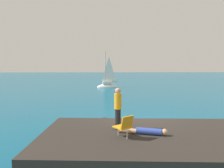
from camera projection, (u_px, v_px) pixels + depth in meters
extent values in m
plane|color=#0F5675|center=(140.00, 125.00, 10.92)|extent=(160.00, 160.00, 0.00)
cube|color=#2D2823|center=(154.00, 142.00, 7.71)|extent=(8.57, 5.06, 0.63)
cube|color=#2B2C21|center=(109.00, 128.00, 10.44)|extent=(1.49, 1.58, 0.91)
cube|color=#27261F|center=(149.00, 133.00, 9.68)|extent=(1.14, 1.26, 0.69)
ellipsoid|color=white|center=(107.00, 87.00, 29.57)|extent=(3.00, 1.27, 1.00)
cube|color=white|center=(107.00, 83.00, 29.51)|extent=(1.34, 0.82, 0.33)
cylinder|color=#B7B7BC|center=(105.00, 68.00, 29.28)|extent=(0.11, 0.11, 4.55)
cylinder|color=#B2B2B7|center=(112.00, 81.00, 29.58)|extent=(1.82, 0.26, 0.09)
pyramid|color=white|center=(109.00, 69.00, 29.36)|extent=(1.46, 0.19, 3.46)
cylinder|color=#334CB2|center=(149.00, 131.00, 7.58)|extent=(0.93, 0.48, 0.24)
cylinder|color=tan|center=(128.00, 131.00, 7.76)|extent=(0.72, 0.37, 0.18)
sphere|color=tan|center=(165.00, 132.00, 7.45)|extent=(0.22, 0.22, 0.22)
cylinder|color=black|center=(118.00, 119.00, 8.22)|extent=(0.22, 0.22, 0.80)
cylinder|color=gold|center=(118.00, 101.00, 8.15)|extent=(0.28, 0.28, 0.60)
sphere|color=tan|center=(118.00, 91.00, 8.12)|extent=(0.22, 0.22, 0.22)
cube|color=orange|center=(122.00, 127.00, 7.32)|extent=(0.69, 0.70, 0.04)
cube|color=orange|center=(127.00, 122.00, 7.09)|extent=(0.48, 0.40, 0.45)
cylinder|color=silver|center=(118.00, 131.00, 7.50)|extent=(0.04, 0.04, 0.35)
cylinder|color=silver|center=(127.00, 134.00, 7.12)|extent=(0.04, 0.04, 0.35)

